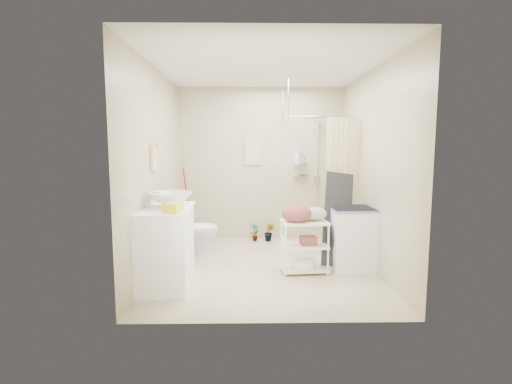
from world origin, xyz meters
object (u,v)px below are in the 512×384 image
(toilet, at_px, (193,230))
(laundry_rack, at_px, (304,242))
(vanity, at_px, (167,246))
(washing_machine, at_px, (352,238))

(toilet, xyz_separation_m, laundry_rack, (1.53, -0.82, 0.02))
(vanity, distance_m, toilet, 1.20)
(washing_machine, relative_size, laundry_rack, 1.01)
(toilet, bearing_deg, vanity, 170.86)
(washing_machine, height_order, laundry_rack, washing_machine)
(washing_machine, bearing_deg, vanity, -167.56)
(vanity, bearing_deg, washing_machine, 10.27)
(toilet, distance_m, washing_machine, 2.27)
(toilet, xyz_separation_m, washing_machine, (2.18, -0.64, 0.03))
(toilet, relative_size, laundry_rack, 0.95)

